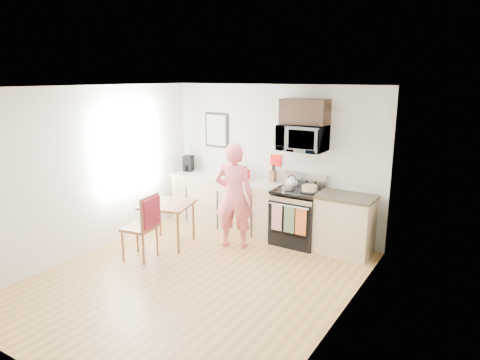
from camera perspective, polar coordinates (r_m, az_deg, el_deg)
The scene contains 28 objects.
floor at distance 6.09m, azimuth -6.03°, elevation -13.05°, with size 4.60×4.60×0.00m, color #A4743F.
back_wall at distance 7.52m, azimuth 4.52°, elevation 2.68°, with size 4.00×0.04×2.60m, color silver.
front_wall at distance 4.16m, azimuth -26.47°, elevation -7.92°, with size 4.00×0.04×2.60m, color silver.
left_wall at distance 7.01m, azimuth -19.34°, elevation 1.13°, with size 0.04×4.60×2.60m, color silver.
right_wall at distance 4.70m, azimuth 13.27°, elevation -4.41°, with size 0.04×4.60×2.60m, color silver.
ceiling at distance 5.44m, azimuth -6.73°, elevation 12.22°, with size 4.00×4.60×0.04m, color silver.
window at distance 7.45m, azimuth -14.55°, elevation 4.14°, with size 0.06×1.40×1.50m.
cabinet_left at distance 7.87m, azimuth -1.79°, elevation -3.17°, with size 2.10×0.60×0.90m, color beige.
countertop_left at distance 7.74m, azimuth -1.82°, elevation 0.16°, with size 2.14×0.64×0.04m, color beige.
cabinet_right at distance 6.94m, azimuth 13.81°, elevation -5.90°, with size 0.84×0.60×0.90m, color beige.
countertop_right at distance 6.80m, azimuth 14.03°, elevation -2.17°, with size 0.88×0.64×0.04m, color black.
range at distance 7.19m, azimuth 7.67°, elevation -5.04°, with size 0.76×0.70×1.16m.
microwave at distance 6.98m, azimuth 8.37°, elevation 5.55°, with size 0.76×0.51×0.42m, color #B5B5BA.
upper_cabinet at distance 6.97m, azimuth 8.64°, elevation 9.01°, with size 0.76×0.35×0.40m, color black.
wall_art at distance 8.04m, azimuth -3.15°, elevation 6.67°, with size 0.50×0.04×0.65m.
wall_trivet at distance 7.48m, azimuth 4.81°, elevation 2.62°, with size 0.20×0.02×0.20m, color red.
person at distance 6.87m, azimuth -0.82°, elevation -2.12°, with size 0.63×0.41×1.72m, color #D63A3C.
dining_table at distance 7.11m, azimuth -9.60°, elevation -3.70°, with size 0.81×0.81×0.71m.
chair at distance 6.55m, azimuth -12.32°, elevation -5.06°, with size 0.54×0.50×1.03m.
knife_block at distance 7.45m, azimuth 4.41°, elevation 0.55°, with size 0.09×0.13×0.20m, color brown.
utensil_crock at distance 7.63m, azimuth 0.85°, elevation 1.36°, with size 0.13×0.13×0.40m.
fruit_bowl at distance 7.81m, azimuth -0.22°, elevation 0.69°, with size 0.25×0.25×0.09m.
milk_carton at distance 7.79m, azimuth -2.06°, elevation 1.31°, with size 0.09×0.09×0.24m, color tan.
coffee_maker at distance 8.32m, azimuth -6.96°, elevation 2.16°, with size 0.23×0.28×0.30m.
bread_bag at distance 7.53m, azimuth -2.56°, elevation 0.34°, with size 0.29×0.13×0.11m, color tan.
cake at distance 6.94m, azimuth 9.24°, elevation -1.17°, with size 0.30×0.30×0.10m.
kettle at distance 7.15m, azimuth 6.95°, elevation -0.26°, with size 0.18×0.18×0.22m.
pot at distance 7.02m, azimuth 6.40°, elevation -0.86°, with size 0.20×0.34×0.10m.
Camera 1 is at (3.38, -4.26, 2.73)m, focal length 32.00 mm.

